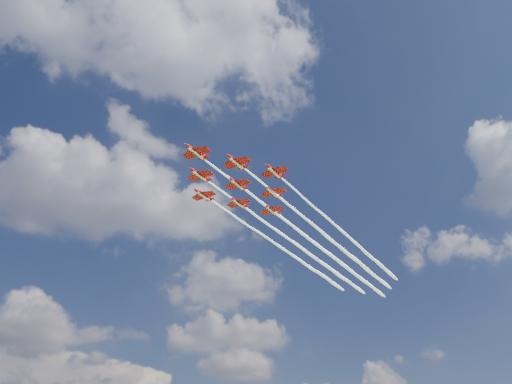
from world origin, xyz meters
The scene contains 9 objects.
jet_lead centered at (29.15, 29.82, 85.86)m, with size 90.19×92.80×2.47m.
jet_row2_port centered at (41.53, 32.66, 85.86)m, with size 90.19×92.80×2.47m.
jet_row2_starb centered at (31.63, 42.27, 85.86)m, with size 90.19×92.80×2.47m.
jet_row3_port centered at (53.90, 35.50, 85.86)m, with size 90.19×92.80×2.47m.
jet_row3_centre centered at (44.00, 45.11, 85.86)m, with size 90.19×92.80×2.47m.
jet_row3_starb centered at (34.11, 54.72, 85.86)m, with size 90.19×92.80×2.47m.
jet_row4_port centered at (56.38, 47.95, 85.86)m, with size 90.19×92.80×2.47m.
jet_row4_starb centered at (46.48, 57.56, 85.86)m, with size 90.19×92.80×2.47m.
jet_tail centered at (58.85, 60.40, 85.86)m, with size 90.19×92.80×2.47m.
Camera 1 is at (-20.41, -134.43, 4.00)m, focal length 35.00 mm.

